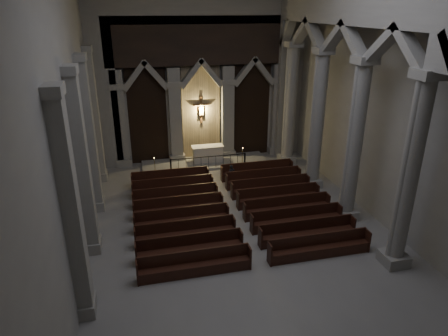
% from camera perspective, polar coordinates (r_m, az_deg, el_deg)
% --- Properties ---
extents(room, '(24.00, 24.10, 12.00)m').
position_cam_1_polar(room, '(15.40, 4.45, 12.98)').
color(room, gray).
rests_on(room, ground).
extents(sanctuary_wall, '(14.00, 0.77, 12.00)m').
position_cam_1_polar(sanctuary_wall, '(26.65, -3.35, 14.73)').
color(sanctuary_wall, '#98968E').
rests_on(sanctuary_wall, ground).
extents(right_arcade, '(1.00, 24.00, 12.00)m').
position_cam_1_polar(right_arcade, '(18.91, 19.79, 14.19)').
color(right_arcade, '#98968E').
rests_on(right_arcade, ground).
extents(left_pilasters, '(0.60, 13.00, 8.03)m').
position_cam_1_polar(left_pilasters, '(19.11, -18.98, 2.20)').
color(left_pilasters, '#98968E').
rests_on(left_pilasters, ground).
extents(sanctuary_step, '(8.50, 2.60, 0.15)m').
position_cam_1_polar(sanctuary_step, '(27.38, -2.70, 0.79)').
color(sanctuary_step, '#98968E').
rests_on(sanctuary_step, ground).
extents(altar, '(2.15, 0.86, 1.09)m').
position_cam_1_polar(altar, '(27.27, -2.35, 2.10)').
color(altar, beige).
rests_on(altar, sanctuary_step).
extents(altar_rail, '(5.02, 0.09, 0.99)m').
position_cam_1_polar(altar_rail, '(26.09, -2.23, 1.05)').
color(altar_rail, black).
rests_on(altar_rail, ground).
extents(candle_stand_left, '(0.21, 0.21, 1.22)m').
position_cam_1_polar(candle_stand_left, '(25.74, -9.81, -0.35)').
color(candle_stand_left, olive).
rests_on(candle_stand_left, ground).
extents(candle_stand_right, '(0.23, 0.23, 1.34)m').
position_cam_1_polar(candle_stand_right, '(26.77, 2.63, 0.94)').
color(candle_stand_right, olive).
rests_on(candle_stand_right, ground).
extents(pews, '(9.99, 9.24, 1.02)m').
position_cam_1_polar(pews, '(20.61, 1.25, -5.95)').
color(pews, black).
rests_on(pews, ground).
extents(worshipper, '(0.50, 0.39, 1.22)m').
position_cam_1_polar(worshipper, '(24.02, 1.11, -0.97)').
color(worshipper, black).
rests_on(worshipper, ground).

